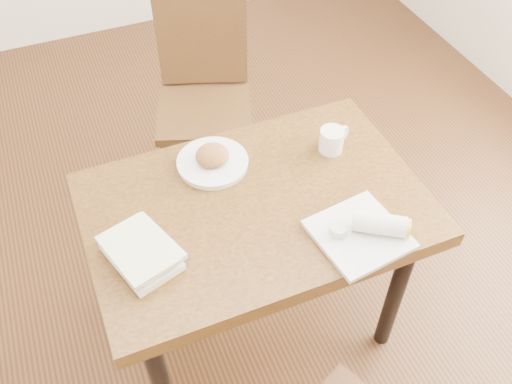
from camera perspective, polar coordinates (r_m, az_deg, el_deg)
name	(u,v)px	position (r m, az deg, el deg)	size (l,w,h in m)	color
ground	(256,322)	(2.45, 0.00, -12.89)	(4.00, 5.00, 0.01)	#472814
table	(256,221)	(1.91, 0.00, -2.95)	(1.09, 0.73, 0.75)	brown
chair_far	(204,87)	(2.64, -5.21, 10.46)	(0.54, 0.54, 0.95)	#483014
plate_scone	(212,160)	(1.95, -4.38, 3.22)	(0.25, 0.25, 0.08)	white
coffee_mug	(332,139)	(2.01, 7.64, 5.25)	(0.12, 0.09, 0.09)	white
plate_burrito	(366,231)	(1.76, 10.91, -3.85)	(0.29, 0.29, 0.09)	white
book_stack	(141,252)	(1.71, -11.40, -5.87)	(0.24, 0.28, 0.06)	white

